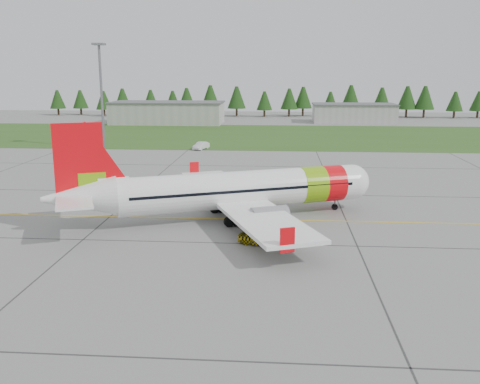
{
  "coord_description": "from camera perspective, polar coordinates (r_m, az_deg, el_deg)",
  "views": [
    {
      "loc": [
        2.96,
        -45.81,
        15.22
      ],
      "look_at": [
        -0.89,
        5.66,
        3.48
      ],
      "focal_mm": 40.0,
      "sensor_mm": 36.0,
      "label": 1
    }
  ],
  "objects": [
    {
      "name": "grass_strip",
      "position": [
        128.74,
        2.95,
        6.02
      ],
      "size": [
        320.0,
        50.0,
        0.03
      ],
      "primitive_type": "cube",
      "color": "#30561E",
      "rests_on": "ground"
    },
    {
      "name": "service_van",
      "position": [
        106.02,
        -4.19,
        5.77
      ],
      "size": [
        1.98,
        1.93,
        4.53
      ],
      "primitive_type": "imported",
      "rotation": [
        0.0,
        0.0,
        -0.34
      ],
      "color": "silver",
      "rests_on": "ground"
    },
    {
      "name": "floodlight_mast",
      "position": [
        109.66,
        -14.53,
        9.69
      ],
      "size": [
        0.5,
        0.5,
        20.0
      ],
      "primitive_type": "cylinder",
      "color": "slate",
      "rests_on": "ground"
    },
    {
      "name": "taxi_guideline",
      "position": [
        56.0,
        1.09,
        -2.94
      ],
      "size": [
        120.0,
        0.25,
        0.02
      ],
      "primitive_type": "cube",
      "color": "gold",
      "rests_on": "ground"
    },
    {
      "name": "aircraft",
      "position": [
        55.69,
        -0.6,
        0.18
      ],
      "size": [
        33.14,
        31.48,
        10.52
      ],
      "rotation": [
        0.0,
        0.0,
        0.39
      ],
      "color": "white",
      "rests_on": "ground"
    },
    {
      "name": "hangar_west",
      "position": [
        159.73,
        -7.73,
        8.32
      ],
      "size": [
        32.0,
        14.0,
        6.0
      ],
      "primitive_type": "cube",
      "color": "#A8A8A3",
      "rests_on": "ground"
    },
    {
      "name": "ground",
      "position": [
        48.36,
        0.55,
        -5.52
      ],
      "size": [
        320.0,
        320.0,
        0.0
      ],
      "primitive_type": "plane",
      "color": "gray",
      "rests_on": "ground"
    },
    {
      "name": "hangar_east",
      "position": [
        165.77,
        12.03,
        8.17
      ],
      "size": [
        24.0,
        12.0,
        5.2
      ],
      "primitive_type": "cube",
      "color": "#A8A8A3",
      "rests_on": "ground"
    },
    {
      "name": "treeline",
      "position": [
        184.12,
        3.4,
        9.61
      ],
      "size": [
        160.0,
        8.0,
        10.0
      ],
      "primitive_type": null,
      "color": "#1C3F14",
      "rests_on": "ground"
    },
    {
      "name": "follow_me_car",
      "position": [
        47.59,
        1.96,
        -3.58
      ],
      "size": [
        1.61,
        1.75,
        3.58
      ],
      "primitive_type": "imported",
      "rotation": [
        0.0,
        0.0,
        1.26
      ],
      "color": "yellow",
      "rests_on": "ground"
    }
  ]
}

